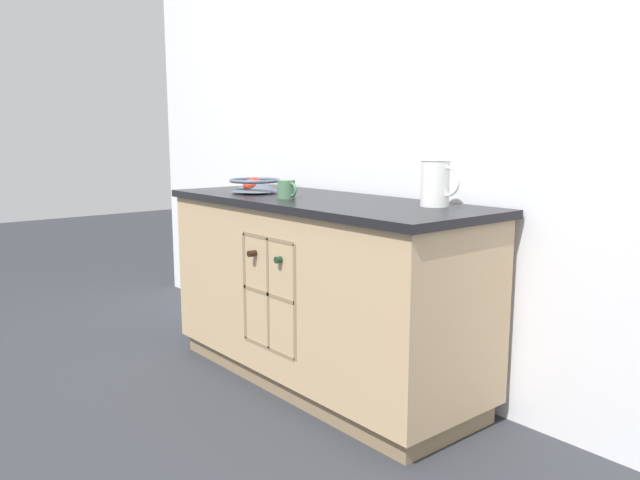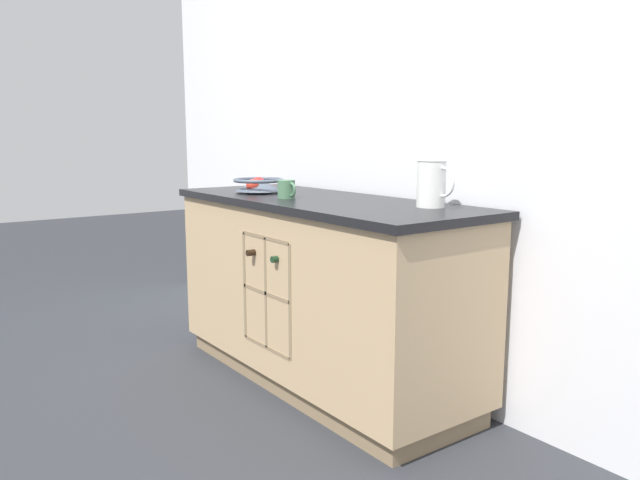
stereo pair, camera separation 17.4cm
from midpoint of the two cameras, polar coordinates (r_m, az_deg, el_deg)
name	(u,v)px [view 2 (the right image)]	position (r m, az deg, el deg)	size (l,w,h in m)	color
ground_plane	(320,380)	(3.10, 1.65, -12.74)	(14.00, 14.00, 0.00)	#2D3035
back_wall	(381,114)	(3.11, 7.25, 11.34)	(4.40, 0.06, 2.55)	white
kitchen_island	(320,290)	(2.95, 1.66, -4.62)	(1.71, 0.66, 0.89)	#8B7354
fruit_bowl	(258,184)	(3.16, -4.10, 5.14)	(0.25, 0.25, 0.08)	#4C5666
white_pitcher	(432,182)	(2.57, 12.13, 5.16)	(0.18, 0.12, 0.19)	white
ceramic_mug	(287,189)	(2.87, -1.32, 4.66)	(0.12, 0.08, 0.08)	#4C7A56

